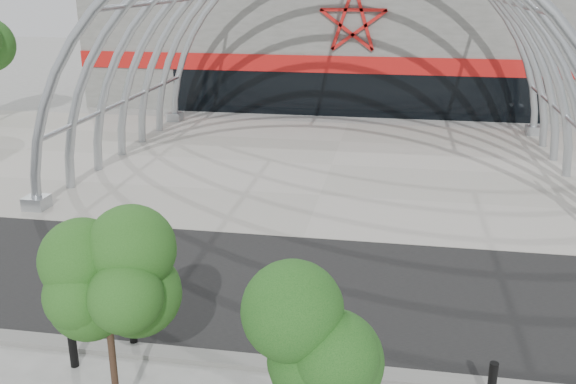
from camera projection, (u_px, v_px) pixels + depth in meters
ground at (258, 358)px, 14.36m from camera, size 140.00×140.00×0.00m
road at (285, 287)px, 17.62m from camera, size 140.00×7.00×0.02m
forecourt at (332, 165)px, 28.81m from camera, size 60.00×17.00×0.04m
kerb at (255, 362)px, 14.11m from camera, size 60.00×0.50×0.12m
arena_building at (361, 37)px, 44.26m from camera, size 34.00×15.24×8.00m
vault_canopy at (332, 165)px, 28.81m from camera, size 20.80×15.80×20.36m
street_tree_0 at (105, 284)px, 11.35m from camera, size 1.81×1.81×4.13m
street_tree_1 at (322, 351)px, 9.59m from camera, size 1.66×1.66×3.91m
bollard_0 at (72, 343)px, 13.91m from camera, size 0.18×0.18×1.14m
bollard_1 at (132, 325)px, 14.65m from camera, size 0.18×0.18×1.11m
bollard_3 at (353, 365)px, 13.18m from camera, size 0.17×0.17×1.09m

